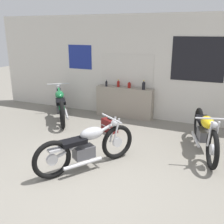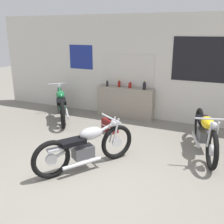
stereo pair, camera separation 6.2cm
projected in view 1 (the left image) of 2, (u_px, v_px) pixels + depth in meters
name	position (u px, v px, depth m)	size (l,w,h in m)	color
ground_plane	(90.00, 186.00, 4.18)	(24.00, 24.00, 0.00)	gray
wall_back	(153.00, 68.00, 7.00)	(10.00, 0.07, 2.80)	silver
sill_counter	(124.00, 102.00, 7.41)	(1.63, 0.28, 0.85)	gray
bottle_leftmost	(106.00, 83.00, 7.42)	(0.06, 0.06, 0.19)	black
bottle_left_center	(118.00, 84.00, 7.36)	(0.08, 0.08, 0.21)	maroon
bottle_center	(129.00, 85.00, 7.22)	(0.09, 0.09, 0.19)	maroon
bottle_right_center	(144.00, 85.00, 7.02)	(0.09, 0.09, 0.25)	black
motorcycle_green	(60.00, 104.00, 7.23)	(1.42, 1.84, 0.89)	black
motorcycle_silver	(87.00, 146.00, 4.64)	(1.17, 1.70, 0.86)	black
motorcycle_yellow	(205.00, 132.00, 5.27)	(0.78, 2.04, 0.91)	black
hard_case_darkred	(110.00, 125.00, 6.40)	(0.46, 0.39, 0.34)	maroon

